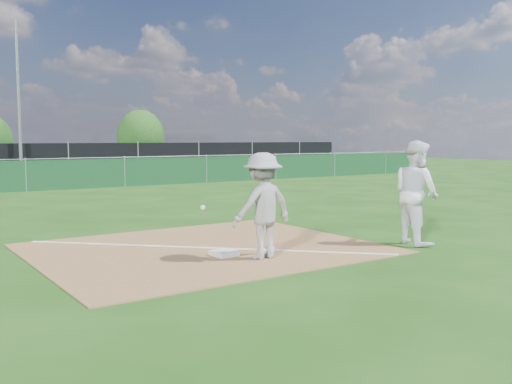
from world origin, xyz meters
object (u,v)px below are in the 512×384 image
Objects in this scene: play_at_first at (263,206)px; light_pole at (19,100)px; tree_right at (140,137)px; car_right at (80,161)px; runner at (416,193)px; first_base at (224,253)px.

light_pole is at bearing 87.17° from play_at_first.
car_right is at bearing -141.31° from tree_right.
runner is 34.91m from tree_right.
light_pole is 1.88× the size of tree_right.
light_pole is 7.75m from car_right.
first_base is at bearing -93.97° from light_pole.
light_pole is at bearing -136.91° from tree_right.
light_pole reaches higher than runner.
tree_right reaches higher than play_at_first.
car_right is at bearing 48.16° from light_pole.
first_base is 0.22× the size of play_at_first.
play_at_first is (0.42, -0.55, 0.85)m from first_base.
tree_right reaches higher than first_base.
play_at_first is at bearing -174.25° from car_right.
tree_right is (12.47, 32.70, 2.12)m from first_base.
car_right is (4.64, 5.19, -3.40)m from light_pole.
runner is at bearing -167.68° from car_right.
runner reaches higher than car_right.
light_pole is 4.48× the size of play_at_first.
light_pole is 20.37× the size of first_base.
play_at_first is (-1.14, -23.05, -3.09)m from light_pole.
tree_right is at bearing 69.13° from first_base.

